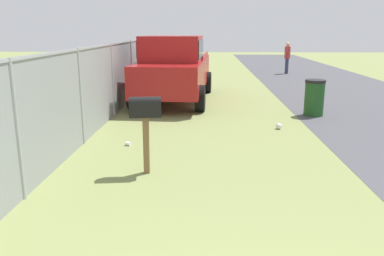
% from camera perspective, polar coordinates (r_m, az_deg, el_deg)
% --- Properties ---
extents(mailbox, '(0.26, 0.52, 1.26)m').
position_cam_1_polar(mailbox, '(6.28, -6.75, 2.21)').
color(mailbox, brown).
rests_on(mailbox, ground).
extents(pickup_truck, '(5.50, 2.43, 2.09)m').
position_cam_1_polar(pickup_truck, '(12.81, -2.58, 8.77)').
color(pickup_truck, maroon).
rests_on(pickup_truck, ground).
extents(trash_bin, '(0.54, 0.54, 0.98)m').
position_cam_1_polar(trash_bin, '(11.18, 17.24, 4.21)').
color(trash_bin, '#1E4C1E').
rests_on(trash_bin, ground).
extents(pedestrian, '(0.45, 0.35, 1.63)m').
position_cam_1_polar(pedestrian, '(21.58, 13.59, 10.10)').
color(pedestrian, '#2D3351').
rests_on(pedestrian, ground).
extents(fence_section, '(19.09, 0.07, 1.93)m').
position_cam_1_polar(fence_section, '(12.11, -9.97, 7.94)').
color(fence_section, '#9EA3A8').
rests_on(fence_section, ground).
extents(litter_bag_far_scatter, '(0.14, 0.14, 0.14)m').
position_cam_1_polar(litter_bag_far_scatter, '(9.51, 12.42, 0.27)').
color(litter_bag_far_scatter, silver).
rests_on(litter_bag_far_scatter, ground).
extents(litter_cup_midfield_b, '(0.11, 0.12, 0.08)m').
position_cam_1_polar(litter_cup_midfield_b, '(8.08, -9.22, -2.25)').
color(litter_cup_midfield_b, white).
rests_on(litter_cup_midfield_b, ground).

